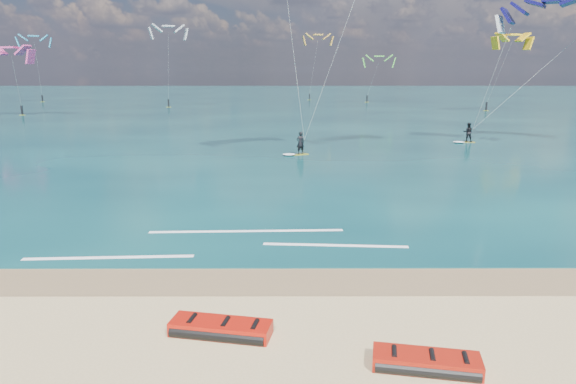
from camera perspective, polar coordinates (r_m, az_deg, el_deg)
The scene contains 9 objects.
ground at distance 52.96m, azimuth -2.94°, elevation 6.22°, with size 320.00×320.00×0.00m, color tan.
wet_sand_strip at distance 17.05m, azimuth -8.91°, elevation -9.70°, with size 320.00×2.40×0.01m, color brown.
sea at distance 116.70m, azimuth -1.43°, elevation 10.20°, with size 320.00×200.00×0.04m, color #092C35.
packed_kite_left at distance 13.85m, azimuth -7.45°, elevation -15.41°, with size 2.81×1.18×0.43m, color #B81509, non-canonical shape.
packed_kite_mid at distance 12.80m, azimuth 15.07°, elevation -18.42°, with size 2.62×1.14×0.41m, color #A5180B, non-canonical shape.
kitesurfer_main at distance 38.06m, azimuth 2.92°, elevation 18.00°, with size 8.57×8.15×18.42m.
kitesurfer_far at distance 49.39m, azimuth 23.63°, elevation 13.00°, with size 11.68×7.41×13.73m.
shoreline_foam at distance 20.34m, azimuth -6.24°, elevation -5.60°, with size 14.17×3.65×0.01m.
distant_kites at distance 95.34m, azimuth -5.56°, elevation 13.04°, with size 90.29×41.15×13.70m.
Camera 1 is at (2.56, -12.48, 6.66)m, focal length 32.00 mm.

